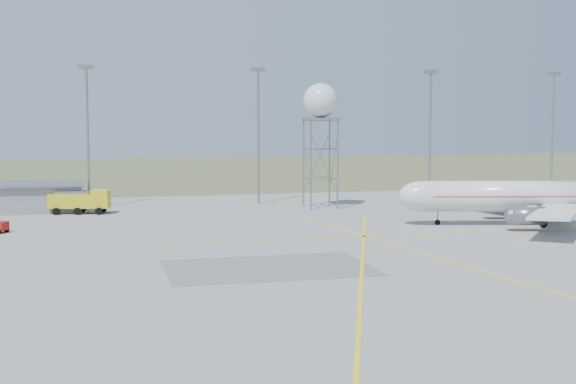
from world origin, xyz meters
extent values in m
plane|color=gray|center=(0.00, 0.00, 0.00)|extent=(400.00, 400.00, 0.00)
cube|color=#505D33|center=(0.00, 140.00, 0.01)|extent=(400.00, 120.00, 0.03)
cube|color=gray|center=(-45.00, 64.00, 1.80)|extent=(18.00, 9.00, 3.60)
cube|color=gray|center=(-45.00, 64.00, 3.75)|extent=(19.00, 10.00, 0.30)
cylinder|color=gray|center=(-35.00, 66.00, 10.00)|extent=(0.36, 0.36, 20.00)
cube|color=gray|center=(-35.00, 66.00, 20.20)|extent=(2.20, 0.50, 0.60)
cylinder|color=gray|center=(-10.00, 66.00, 10.00)|extent=(0.36, 0.36, 20.00)
cube|color=gray|center=(-10.00, 66.00, 20.20)|extent=(2.20, 0.50, 0.60)
cylinder|color=gray|center=(18.00, 66.00, 10.00)|extent=(0.36, 0.36, 20.00)
cube|color=gray|center=(18.00, 66.00, 20.20)|extent=(2.20, 0.50, 0.60)
cylinder|color=gray|center=(40.00, 66.00, 10.00)|extent=(0.36, 0.36, 20.00)
cube|color=gray|center=(40.00, 66.00, 20.20)|extent=(2.20, 0.50, 0.60)
cylinder|color=silver|center=(16.05, 34.54, 3.53)|extent=(24.39, 9.22, 3.72)
ellipsoid|color=silver|center=(4.29, 37.34, 3.53)|extent=(6.65, 5.00, 3.72)
cube|color=black|center=(3.20, 37.60, 4.09)|extent=(1.84, 2.32, 0.91)
cube|color=silver|center=(19.35, 42.36, 2.60)|extent=(7.61, 15.50, 0.33)
cube|color=silver|center=(15.47, 26.07, 2.60)|extent=(12.90, 14.34, 0.33)
cylinder|color=slate|center=(16.39, 40.01, 1.77)|extent=(4.30, 2.99, 2.14)
cylinder|color=slate|center=(13.90, 29.51, 1.77)|extent=(4.30, 2.99, 2.14)
cube|color=red|center=(14.24, 34.97, 3.63)|extent=(18.97, 7.97, 0.11)
cylinder|color=black|center=(6.10, 36.91, 0.42)|extent=(0.78, 0.78, 0.84)
cube|color=black|center=(17.86, 34.11, 0.42)|extent=(2.20, 5.65, 0.84)
cylinder|color=gray|center=(17.86, 34.11, 0.84)|extent=(0.27, 0.27, 1.67)
cylinder|color=gray|center=(-4.58, 55.94, 6.44)|extent=(0.24, 0.24, 12.87)
cylinder|color=gray|center=(-0.62, 55.94, 6.44)|extent=(0.24, 0.24, 12.87)
cylinder|color=gray|center=(-0.62, 59.90, 6.44)|extent=(0.24, 0.24, 12.87)
cylinder|color=gray|center=(-4.58, 59.90, 6.44)|extent=(0.24, 0.24, 12.87)
cube|color=gray|center=(-2.60, 57.92, 12.87)|extent=(4.56, 4.56, 0.25)
sphere|color=silver|center=(-2.60, 57.92, 15.45)|extent=(4.95, 4.95, 4.95)
cube|color=gold|center=(-36.29, 59.34, 1.79)|extent=(8.43, 4.37, 1.97)
cube|color=gold|center=(-33.50, 58.72, 2.59)|extent=(2.64, 2.91, 1.25)
cube|color=black|center=(-32.89, 58.58, 2.68)|extent=(0.60, 2.29, 0.89)
cube|color=gray|center=(-37.16, 59.54, 2.95)|extent=(4.83, 3.07, 0.36)
camera|label=1|loc=(-35.33, -52.51, 13.28)|focal=50.00mm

